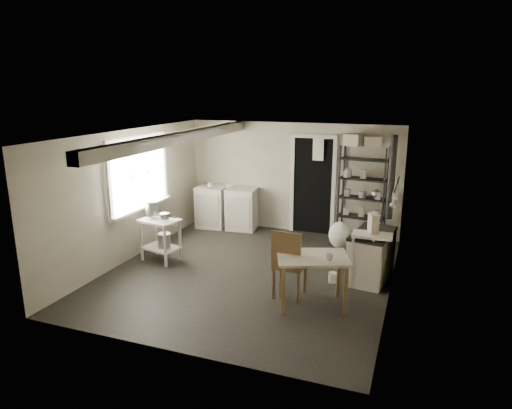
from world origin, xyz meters
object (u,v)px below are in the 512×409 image
(stockpot, at_px, (152,208))
(shelf_rack, at_px, (362,195))
(prep_table, at_px, (161,239))
(work_table, at_px, (312,280))
(base_cabinets, at_px, (227,207))
(flour_sack, at_px, (340,236))
(chair, at_px, (290,265))
(stove, at_px, (372,253))

(stockpot, relative_size, shelf_rack, 0.14)
(prep_table, height_order, work_table, prep_table)
(stockpot, distance_m, work_table, 3.22)
(base_cabinets, relative_size, work_table, 1.41)
(flour_sack, bearing_deg, work_table, -88.87)
(chair, bearing_deg, stockpot, 168.19)
(work_table, xyz_separation_m, flour_sack, (-0.05, 2.50, -0.14))
(stockpot, relative_size, flour_sack, 0.50)
(base_cabinets, distance_m, flour_sack, 2.62)
(chair, bearing_deg, flour_sack, 82.78)
(prep_table, distance_m, base_cabinets, 2.23)
(stockpot, relative_size, stove, 0.26)
(stove, xyz_separation_m, work_table, (-0.67, -1.23, -0.06))
(shelf_rack, height_order, stove, shelf_rack)
(stockpot, xyz_separation_m, chair, (2.69, -0.61, -0.46))
(stockpot, bearing_deg, chair, -12.75)
(shelf_rack, height_order, chair, shelf_rack)
(base_cabinets, relative_size, shelf_rack, 0.72)
(base_cabinets, bearing_deg, chair, -57.06)
(stove, distance_m, work_table, 1.40)
(base_cabinets, relative_size, stove, 1.38)
(work_table, xyz_separation_m, chair, (-0.38, 0.19, 0.10))
(base_cabinets, bearing_deg, stockpot, -107.56)
(shelf_rack, bearing_deg, chair, -96.70)
(stove, bearing_deg, work_table, -109.56)
(base_cabinets, height_order, work_table, base_cabinets)
(shelf_rack, bearing_deg, work_table, -89.00)
(flour_sack, bearing_deg, prep_table, -148.99)
(flour_sack, bearing_deg, stockpot, -150.65)
(base_cabinets, distance_m, chair, 3.58)
(stockpot, distance_m, shelf_rack, 4.03)
(chair, height_order, flour_sack, chair)
(flour_sack, bearing_deg, stove, -60.45)
(base_cabinets, distance_m, stove, 3.73)
(work_table, bearing_deg, flour_sack, 91.13)
(stove, height_order, work_table, stove)
(prep_table, relative_size, flour_sack, 1.44)
(prep_table, bearing_deg, base_cabinets, 82.16)
(stockpot, bearing_deg, prep_table, -10.18)
(prep_table, xyz_separation_m, stove, (3.59, 0.46, 0.04))
(stockpot, distance_m, base_cabinets, 2.28)
(shelf_rack, bearing_deg, stockpot, -139.98)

